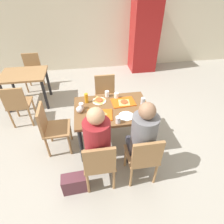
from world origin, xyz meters
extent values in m
cube|color=#9E998E|center=(0.00, 0.00, -0.01)|extent=(10.00, 10.00, 0.02)
cube|color=beige|center=(0.00, 3.20, 1.40)|extent=(10.00, 0.10, 2.80)
cube|color=brown|center=(0.00, 0.00, 0.70)|extent=(1.14, 0.80, 0.04)
cylinder|color=black|center=(-0.51, -0.34, 0.34)|extent=(0.06, 0.06, 0.68)
cylinder|color=black|center=(0.51, -0.34, 0.34)|extent=(0.06, 0.06, 0.68)
cylinder|color=black|center=(-0.51, 0.34, 0.34)|extent=(0.06, 0.06, 0.68)
cylinder|color=black|center=(0.51, 0.34, 0.34)|extent=(0.06, 0.06, 0.68)
cube|color=#9E7247|center=(-0.29, -0.70, 0.43)|extent=(0.40, 0.40, 0.03)
cube|color=#9E7247|center=(-0.29, -0.88, 0.64)|extent=(0.38, 0.04, 0.40)
cylinder|color=#9E7247|center=(-0.46, -0.53, 0.21)|extent=(0.04, 0.04, 0.41)
cylinder|color=#9E7247|center=(-0.12, -0.53, 0.21)|extent=(0.04, 0.04, 0.41)
cylinder|color=#9E7247|center=(-0.46, -0.87, 0.21)|extent=(0.04, 0.04, 0.41)
cylinder|color=#9E7247|center=(-0.12, -0.87, 0.21)|extent=(0.04, 0.04, 0.41)
cube|color=#9E7247|center=(0.29, -0.70, 0.43)|extent=(0.40, 0.40, 0.03)
cube|color=#9E7247|center=(0.29, -0.88, 0.64)|extent=(0.38, 0.04, 0.40)
cylinder|color=#9E7247|center=(0.12, -0.53, 0.21)|extent=(0.04, 0.04, 0.41)
cylinder|color=#9E7247|center=(0.46, -0.53, 0.21)|extent=(0.04, 0.04, 0.41)
cylinder|color=#9E7247|center=(0.12, -0.87, 0.21)|extent=(0.04, 0.04, 0.41)
cylinder|color=#9E7247|center=(0.46, -0.87, 0.21)|extent=(0.04, 0.04, 0.41)
cube|color=#9E7247|center=(0.00, 0.70, 0.43)|extent=(0.40, 0.40, 0.03)
cube|color=#9E7247|center=(0.00, 0.88, 0.64)|extent=(0.38, 0.04, 0.40)
cylinder|color=#9E7247|center=(0.17, 0.53, 0.21)|extent=(0.04, 0.04, 0.41)
cylinder|color=#9E7247|center=(-0.17, 0.53, 0.21)|extent=(0.04, 0.04, 0.41)
cylinder|color=#9E7247|center=(0.17, 0.87, 0.21)|extent=(0.04, 0.04, 0.41)
cylinder|color=#9E7247|center=(-0.17, 0.87, 0.21)|extent=(0.04, 0.04, 0.41)
cube|color=#9E7247|center=(-0.87, 0.00, 0.43)|extent=(0.40, 0.40, 0.03)
cube|color=#9E7247|center=(-1.05, 0.00, 0.64)|extent=(0.04, 0.38, 0.40)
cylinder|color=#9E7247|center=(-0.70, 0.17, 0.21)|extent=(0.04, 0.04, 0.41)
cylinder|color=#9E7247|center=(-0.70, -0.17, 0.21)|extent=(0.04, 0.04, 0.41)
cylinder|color=#9E7247|center=(-1.04, 0.17, 0.21)|extent=(0.04, 0.04, 0.41)
cylinder|color=#9E7247|center=(-1.04, -0.17, 0.21)|extent=(0.04, 0.04, 0.41)
cylinder|color=#383842|center=(-0.37, -0.47, 0.22)|extent=(0.10, 0.10, 0.44)
cylinder|color=#383842|center=(-0.21, -0.47, 0.22)|extent=(0.10, 0.10, 0.44)
cube|color=#383842|center=(-0.29, -0.57, 0.49)|extent=(0.32, 0.28, 0.10)
cylinder|color=maroon|center=(-0.29, -0.68, 0.80)|extent=(0.32, 0.32, 0.52)
sphere|color=tan|center=(-0.29, -0.68, 1.15)|extent=(0.20, 0.20, 0.20)
cylinder|color=#383842|center=(0.21, -0.47, 0.22)|extent=(0.10, 0.10, 0.44)
cylinder|color=#383842|center=(0.37, -0.47, 0.22)|extent=(0.10, 0.10, 0.44)
cube|color=#383842|center=(0.29, -0.57, 0.49)|extent=(0.32, 0.28, 0.10)
cylinder|color=slate|center=(0.29, -0.68, 0.80)|extent=(0.32, 0.32, 0.52)
sphere|color=#8C664C|center=(0.29, -0.68, 1.15)|extent=(0.20, 0.20, 0.20)
cube|color=#D85914|center=(-0.20, -0.14, 0.73)|extent=(0.39, 0.31, 0.02)
cube|color=#D85914|center=(0.20, 0.12, 0.73)|extent=(0.38, 0.28, 0.02)
cylinder|color=white|center=(-0.17, 0.22, 0.73)|extent=(0.22, 0.22, 0.01)
cylinder|color=white|center=(0.17, -0.22, 0.73)|extent=(0.22, 0.22, 0.01)
pyramid|color=#C68C47|center=(-0.20, -0.13, 0.74)|extent=(0.19, 0.19, 0.01)
ellipsoid|color=#4C7233|center=(-0.20, -0.13, 0.75)|extent=(0.13, 0.13, 0.01)
pyramid|color=#DBAD60|center=(0.21, 0.10, 0.74)|extent=(0.24, 0.24, 0.01)
ellipsoid|color=#B74723|center=(0.21, 0.10, 0.75)|extent=(0.17, 0.17, 0.01)
pyramid|color=tan|center=(-0.17, 0.23, 0.74)|extent=(0.19, 0.22, 0.01)
ellipsoid|color=#B74723|center=(-0.17, 0.23, 0.75)|extent=(0.14, 0.16, 0.01)
cylinder|color=white|center=(-0.03, 0.34, 0.77)|extent=(0.07, 0.07, 0.10)
cylinder|color=white|center=(0.03, -0.34, 0.77)|extent=(0.07, 0.07, 0.10)
cylinder|color=white|center=(-0.46, 0.06, 0.77)|extent=(0.07, 0.07, 0.10)
cylinder|color=white|center=(0.11, 0.26, 0.77)|extent=(0.07, 0.07, 0.10)
cylinder|color=#B7BCC6|center=(0.49, 0.02, 0.78)|extent=(0.07, 0.07, 0.12)
cylinder|color=orange|center=(-0.37, 0.22, 0.80)|extent=(0.06, 0.06, 0.16)
sphere|color=silver|center=(-0.49, -0.02, 0.77)|extent=(0.10, 0.10, 0.10)
cube|color=#592D38|center=(-0.64, -0.80, 0.14)|extent=(0.33, 0.17, 0.28)
cube|color=maroon|center=(1.36, 2.85, 0.95)|extent=(0.70, 0.60, 1.90)
cube|color=#9E7247|center=(-1.61, 1.47, 0.70)|extent=(0.90, 0.70, 0.04)
cylinder|color=black|center=(-2.00, 1.18, 0.34)|extent=(0.06, 0.06, 0.68)
cylinder|color=black|center=(-1.22, 1.18, 0.34)|extent=(0.06, 0.06, 0.68)
cylinder|color=black|center=(-2.00, 1.76, 0.34)|extent=(0.06, 0.06, 0.68)
cylinder|color=black|center=(-1.22, 1.76, 0.34)|extent=(0.06, 0.06, 0.68)
cube|color=#9E7247|center=(-1.61, 0.82, 0.43)|extent=(0.40, 0.40, 0.03)
cube|color=#9E7247|center=(-1.61, 0.64, 0.64)|extent=(0.38, 0.04, 0.40)
cylinder|color=#9E7247|center=(-1.78, 0.99, 0.21)|extent=(0.04, 0.04, 0.41)
cylinder|color=#9E7247|center=(-1.44, 0.99, 0.21)|extent=(0.04, 0.04, 0.41)
cylinder|color=#9E7247|center=(-1.78, 0.65, 0.21)|extent=(0.04, 0.04, 0.41)
cylinder|color=#9E7247|center=(-1.44, 0.65, 0.21)|extent=(0.04, 0.04, 0.41)
cube|color=#9E7247|center=(-1.61, 2.12, 0.43)|extent=(0.40, 0.40, 0.03)
cube|color=#9E7247|center=(-1.61, 2.30, 0.64)|extent=(0.38, 0.04, 0.40)
cylinder|color=#9E7247|center=(-1.44, 1.95, 0.21)|extent=(0.04, 0.04, 0.41)
cylinder|color=#9E7247|center=(-1.78, 1.95, 0.21)|extent=(0.04, 0.04, 0.41)
cylinder|color=#9E7247|center=(-1.44, 2.29, 0.21)|extent=(0.04, 0.04, 0.41)
cylinder|color=#9E7247|center=(-1.78, 2.29, 0.21)|extent=(0.04, 0.04, 0.41)
camera|label=1|loc=(-0.35, -2.19, 2.37)|focal=29.16mm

